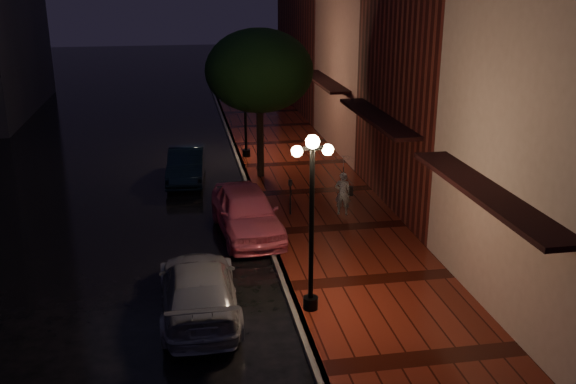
{
  "coord_description": "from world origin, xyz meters",
  "views": [
    {
      "loc": [
        -2.56,
        -18.49,
        7.79
      ],
      "look_at": [
        0.69,
        0.12,
        1.4
      ],
      "focal_mm": 40.0,
      "sensor_mm": 36.0,
      "label": 1
    }
  ],
  "objects_px": {
    "streetlamp_near": "(312,214)",
    "navy_car": "(186,165)",
    "woman_with_umbrella": "(343,176)",
    "parking_meter": "(290,193)",
    "pink_car": "(247,212)",
    "streetlamp_far": "(245,102)",
    "street_tree": "(260,73)",
    "silver_car": "(199,289)"
  },
  "relations": [
    {
      "from": "pink_car",
      "to": "woman_with_umbrella",
      "type": "xyz_separation_m",
      "value": [
        3.33,
        0.86,
        0.75
      ]
    },
    {
      "from": "streetlamp_far",
      "to": "parking_meter",
      "type": "xyz_separation_m",
      "value": [
        0.65,
        -7.56,
        -1.71
      ]
    },
    {
      "from": "navy_car",
      "to": "parking_meter",
      "type": "height_order",
      "value": "parking_meter"
    },
    {
      "from": "street_tree",
      "to": "woman_with_umbrella",
      "type": "xyz_separation_m",
      "value": [
        2.12,
        -4.83,
        -2.73
      ]
    },
    {
      "from": "streetlamp_far",
      "to": "silver_car",
      "type": "xyz_separation_m",
      "value": [
        -2.65,
        -13.51,
        -1.94
      ]
    },
    {
      "from": "street_tree",
      "to": "streetlamp_near",
      "type": "bearing_deg",
      "value": -91.35
    },
    {
      "from": "street_tree",
      "to": "silver_car",
      "type": "bearing_deg",
      "value": -105.47
    },
    {
      "from": "streetlamp_far",
      "to": "pink_car",
      "type": "xyz_separation_m",
      "value": [
        -0.95,
        -8.7,
        -1.84
      ]
    },
    {
      "from": "streetlamp_near",
      "to": "street_tree",
      "type": "xyz_separation_m",
      "value": [
        0.26,
        10.99,
        1.64
      ]
    },
    {
      "from": "parking_meter",
      "to": "pink_car",
      "type": "bearing_deg",
      "value": -146.4
    },
    {
      "from": "pink_car",
      "to": "silver_car",
      "type": "relative_size",
      "value": 0.98
    },
    {
      "from": "woman_with_umbrella",
      "to": "pink_car",
      "type": "bearing_deg",
      "value": 35.51
    },
    {
      "from": "woman_with_umbrella",
      "to": "parking_meter",
      "type": "distance_m",
      "value": 1.86
    },
    {
      "from": "streetlamp_far",
      "to": "street_tree",
      "type": "distance_m",
      "value": 3.44
    },
    {
      "from": "woman_with_umbrella",
      "to": "parking_meter",
      "type": "xyz_separation_m",
      "value": [
        -1.73,
        0.28,
        -0.62
      ]
    },
    {
      "from": "streetlamp_far",
      "to": "woman_with_umbrella",
      "type": "relative_size",
      "value": 2.09
    },
    {
      "from": "street_tree",
      "to": "woman_with_umbrella",
      "type": "height_order",
      "value": "street_tree"
    },
    {
      "from": "pink_car",
      "to": "silver_car",
      "type": "distance_m",
      "value": 5.1
    },
    {
      "from": "street_tree",
      "to": "parking_meter",
      "type": "height_order",
      "value": "street_tree"
    },
    {
      "from": "streetlamp_near",
      "to": "pink_car",
      "type": "height_order",
      "value": "streetlamp_near"
    },
    {
      "from": "pink_car",
      "to": "navy_car",
      "type": "relative_size",
      "value": 1.13
    },
    {
      "from": "navy_car",
      "to": "streetlamp_far",
      "type": "bearing_deg",
      "value": 49.35
    },
    {
      "from": "navy_car",
      "to": "silver_car",
      "type": "relative_size",
      "value": 0.87
    },
    {
      "from": "streetlamp_near",
      "to": "parking_meter",
      "type": "distance_m",
      "value": 6.69
    },
    {
      "from": "streetlamp_far",
      "to": "pink_car",
      "type": "height_order",
      "value": "streetlamp_far"
    },
    {
      "from": "navy_car",
      "to": "parking_meter",
      "type": "bearing_deg",
      "value": -51.28
    },
    {
      "from": "streetlamp_near",
      "to": "silver_car",
      "type": "distance_m",
      "value": 3.32
    },
    {
      "from": "streetlamp_near",
      "to": "navy_car",
      "type": "distance_m",
      "value": 11.79
    },
    {
      "from": "pink_car",
      "to": "navy_car",
      "type": "xyz_separation_m",
      "value": [
        -1.74,
        6.02,
        -0.11
      ]
    },
    {
      "from": "street_tree",
      "to": "pink_car",
      "type": "relative_size",
      "value": 1.3
    },
    {
      "from": "silver_car",
      "to": "parking_meter",
      "type": "bearing_deg",
      "value": -119.34
    },
    {
      "from": "street_tree",
      "to": "silver_car",
      "type": "xyz_separation_m",
      "value": [
        -2.91,
        -10.5,
        -3.58
      ]
    },
    {
      "from": "street_tree",
      "to": "silver_car",
      "type": "distance_m",
      "value": 11.47
    },
    {
      "from": "streetlamp_far",
      "to": "street_tree",
      "type": "xyz_separation_m",
      "value": [
        0.26,
        -3.01,
        1.64
      ]
    },
    {
      "from": "pink_car",
      "to": "parking_meter",
      "type": "bearing_deg",
      "value": 29.89
    },
    {
      "from": "streetlamp_far",
      "to": "woman_with_umbrella",
      "type": "distance_m",
      "value": 8.27
    },
    {
      "from": "street_tree",
      "to": "navy_car",
      "type": "distance_m",
      "value": 4.66
    },
    {
      "from": "silver_car",
      "to": "woman_with_umbrella",
      "type": "relative_size",
      "value": 2.21
    },
    {
      "from": "silver_car",
      "to": "woman_with_umbrella",
      "type": "height_order",
      "value": "woman_with_umbrella"
    },
    {
      "from": "streetlamp_near",
      "to": "pink_car",
      "type": "relative_size",
      "value": 0.97
    },
    {
      "from": "pink_car",
      "to": "streetlamp_near",
      "type": "bearing_deg",
      "value": -85.31
    },
    {
      "from": "streetlamp_near",
      "to": "streetlamp_far",
      "type": "bearing_deg",
      "value": 90.0
    }
  ]
}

